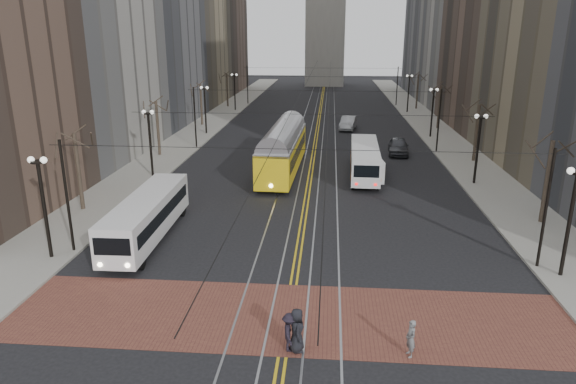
% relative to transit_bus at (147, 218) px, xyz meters
% --- Properties ---
extents(ground, '(260.00, 260.00, 0.00)m').
position_rel_transit_bus_xyz_m(ground, '(9.26, -4.29, -1.35)').
color(ground, black).
rests_on(ground, ground).
extents(sidewalk_left, '(5.00, 140.00, 0.15)m').
position_rel_transit_bus_xyz_m(sidewalk_left, '(-5.74, 40.71, -1.27)').
color(sidewalk_left, gray).
rests_on(sidewalk_left, ground).
extents(sidewalk_right, '(5.00, 140.00, 0.15)m').
position_rel_transit_bus_xyz_m(sidewalk_right, '(24.26, 40.71, -1.27)').
color(sidewalk_right, gray).
rests_on(sidewalk_right, ground).
extents(crosswalk_band, '(25.00, 6.00, 0.01)m').
position_rel_transit_bus_xyz_m(crosswalk_band, '(9.26, -8.29, -1.34)').
color(crosswalk_band, brown).
rests_on(crosswalk_band, ground).
extents(streetcar_rails, '(4.80, 130.00, 0.02)m').
position_rel_transit_bus_xyz_m(streetcar_rails, '(9.26, 40.71, -1.34)').
color(streetcar_rails, gray).
rests_on(streetcar_rails, ground).
extents(centre_lines, '(0.42, 130.00, 0.01)m').
position_rel_transit_bus_xyz_m(centre_lines, '(9.26, 40.71, -1.34)').
color(centre_lines, gold).
rests_on(centre_lines, ground).
extents(lamp_posts, '(27.60, 57.20, 5.60)m').
position_rel_transit_bus_xyz_m(lamp_posts, '(9.26, 24.46, 1.45)').
color(lamp_posts, black).
rests_on(lamp_posts, ground).
extents(street_trees, '(31.68, 53.28, 5.60)m').
position_rel_transit_bus_xyz_m(street_trees, '(9.26, 30.96, 1.45)').
color(street_trees, '#382D23').
rests_on(street_trees, ground).
extents(trolley_wires, '(25.96, 120.00, 6.60)m').
position_rel_transit_bus_xyz_m(trolley_wires, '(9.26, 30.54, 2.43)').
color(trolley_wires, black).
rests_on(trolley_wires, ground).
extents(transit_bus, '(2.42, 10.81, 2.69)m').
position_rel_transit_bus_xyz_m(transit_bus, '(0.00, 0.00, 0.00)').
color(transit_bus, white).
rests_on(transit_bus, ground).
extents(streetcar, '(3.26, 14.88, 3.49)m').
position_rel_transit_bus_xyz_m(streetcar, '(6.76, 16.36, 0.40)').
color(streetcar, yellow).
rests_on(streetcar, ground).
extents(rear_bus, '(2.64, 10.63, 2.75)m').
position_rel_transit_bus_xyz_m(rear_bus, '(13.98, 15.56, 0.03)').
color(rear_bus, white).
rests_on(rear_bus, ground).
extents(cargo_van, '(2.33, 4.97, 2.13)m').
position_rel_transit_bus_xyz_m(cargo_van, '(14.24, 14.17, -0.28)').
color(cargo_van, white).
rests_on(cargo_van, ground).
extents(sedan_grey, '(2.36, 5.05, 1.67)m').
position_rel_transit_bus_xyz_m(sedan_grey, '(18.02, 24.52, -0.51)').
color(sedan_grey, '#404147').
rests_on(sedan_grey, ground).
extents(sedan_silver, '(2.57, 5.33, 1.68)m').
position_rel_transit_bus_xyz_m(sedan_silver, '(13.26, 38.39, -0.51)').
color(sedan_silver, '#A7AAAF').
rests_on(sedan_silver, ground).
extents(pedestrian_a, '(0.73, 0.98, 1.83)m').
position_rel_transit_bus_xyz_m(pedestrian_a, '(9.80, -10.79, -0.42)').
color(pedestrian_a, black).
rests_on(pedestrian_a, crosswalk_band).
extents(pedestrian_b, '(0.49, 0.63, 1.55)m').
position_rel_transit_bus_xyz_m(pedestrian_b, '(14.22, -10.79, -0.56)').
color(pedestrian_b, slate).
rests_on(pedestrian_b, crosswalk_band).
extents(pedestrian_d, '(0.71, 1.11, 1.62)m').
position_rel_transit_bus_xyz_m(pedestrian_d, '(9.51, -10.79, -0.52)').
color(pedestrian_d, black).
rests_on(pedestrian_d, crosswalk_band).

